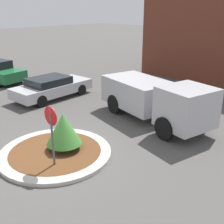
{
  "coord_description": "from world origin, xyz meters",
  "views": [
    {
      "loc": [
        7.72,
        -4.99,
        5.02
      ],
      "look_at": [
        0.64,
        2.27,
        1.2
      ],
      "focal_mm": 45.0,
      "sensor_mm": 36.0,
      "label": 1
    }
  ],
  "objects": [
    {
      "name": "utility_truck",
      "position": [
        0.61,
        5.06,
        1.11
      ],
      "size": [
        6.05,
        3.2,
        2.04
      ],
      "rotation": [
        0.0,
        0.0,
        -0.21
      ],
      "color": "#B2B2B7",
      "rests_on": "ground_plane"
    },
    {
      "name": "stop_sign",
      "position": [
        0.73,
        -0.54,
        1.49
      ],
      "size": [
        0.63,
        0.07,
        2.17
      ],
      "color": "#4C4C51",
      "rests_on": "ground_plane"
    },
    {
      "name": "island_shrub",
      "position": [
        0.1,
        0.35,
        0.93
      ],
      "size": [
        1.27,
        1.27,
        1.37
      ],
      "color": "brown",
      "rests_on": "traffic_island"
    },
    {
      "name": "parked_sedan_silver",
      "position": [
        -5.74,
        3.81,
        0.65
      ],
      "size": [
        2.16,
        4.75,
        1.25
      ],
      "rotation": [
        0.0,
        0.0,
        1.63
      ],
      "color": "#B7B7BC",
      "rests_on": "ground_plane"
    },
    {
      "name": "traffic_island",
      "position": [
        0.0,
        0.0,
        0.07
      ],
      "size": [
        4.02,
        4.02,
        0.13
      ],
      "color": "#BCB7AD",
      "rests_on": "ground_plane"
    },
    {
      "name": "ground_plane",
      "position": [
        0.0,
        0.0,
        0.0
      ],
      "size": [
        120.0,
        120.0,
        0.0
      ],
      "primitive_type": "plane",
      "color": "#514F4C"
    }
  ]
}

